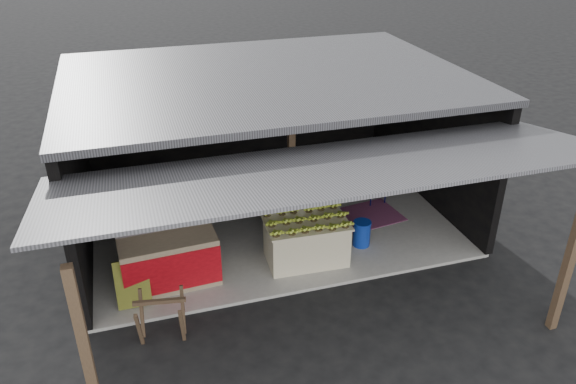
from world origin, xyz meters
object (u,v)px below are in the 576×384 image
object	(u,v)px
white_crate	(290,212)
plastic_chair	(373,177)
water_barrel	(362,234)
banana_table	(306,241)
neighbor_stall	(169,259)
sawhorse	(161,315)

from	to	relation	value
white_crate	plastic_chair	size ratio (longest dim) A/B	1.15
plastic_chair	white_crate	bearing A→B (deg)	-162.25
water_barrel	plastic_chair	bearing A→B (deg)	59.52
white_crate	water_barrel	xyz separation A→B (m)	(1.17, -0.71, -0.28)
banana_table	white_crate	bearing A→B (deg)	94.24
plastic_chair	neighbor_stall	bearing A→B (deg)	-163.58
neighbor_stall	water_barrel	xyz separation A→B (m)	(3.53, 0.15, -0.25)
white_crate	neighbor_stall	xyz separation A→B (m)	(-2.36, -0.86, -0.03)
banana_table	sawhorse	bearing A→B (deg)	-152.09
banana_table	neighbor_stall	world-z (taller)	neighbor_stall
neighbor_stall	plastic_chair	world-z (taller)	neighbor_stall
banana_table	neighbor_stall	size ratio (longest dim) A/B	0.91
banana_table	plastic_chair	distance (m)	2.72
banana_table	water_barrel	bearing A→B (deg)	11.06
water_barrel	sawhorse	bearing A→B (deg)	-159.45
sawhorse	plastic_chair	distance (m)	5.61
neighbor_stall	sawhorse	xyz separation A→B (m)	(-0.27, -1.27, -0.08)
sawhorse	plastic_chair	xyz separation A→B (m)	(4.73, 3.01, 0.13)
neighbor_stall	plastic_chair	size ratio (longest dim) A/B	1.80
white_crate	plastic_chair	xyz separation A→B (m)	(2.10, 0.88, 0.01)
neighbor_stall	plastic_chair	bearing A→B (deg)	17.75
banana_table	white_crate	distance (m)	0.89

